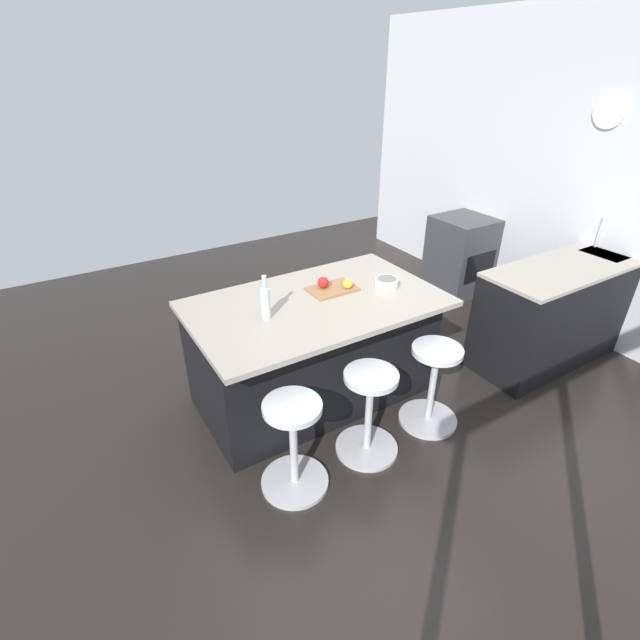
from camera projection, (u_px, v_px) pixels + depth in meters
ground_plane at (351, 400)px, 3.78m from camera, size 7.78×7.78×0.00m
interior_partition_left at (590, 181)px, 4.25m from camera, size 0.15×5.99×2.89m
sink_cabinet at (579, 303)px, 4.28m from camera, size 2.23×0.60×1.18m
oven_range at (460, 255)px, 5.37m from camera, size 0.60×0.61×0.87m
kitchen_island at (314, 349)px, 3.62m from camera, size 1.84×1.11×0.88m
stool_by_window at (432, 388)px, 3.41m from camera, size 0.44×0.44×0.66m
stool_middle at (369, 416)px, 3.15m from camera, size 0.44×0.44×0.66m
stool_near_camera at (294, 448)px, 2.89m from camera, size 0.44×0.44×0.66m
cutting_board at (332, 289)px, 3.53m from camera, size 0.36×0.24×0.02m
apple_yellow at (348, 284)px, 3.50m from camera, size 0.08×0.08×0.08m
apple_red at (323, 282)px, 3.51m from camera, size 0.09×0.09×0.09m
water_bottle at (266, 302)px, 3.10m from camera, size 0.06×0.06×0.31m
fruit_bowl at (387, 282)px, 3.57m from camera, size 0.18×0.18×0.07m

